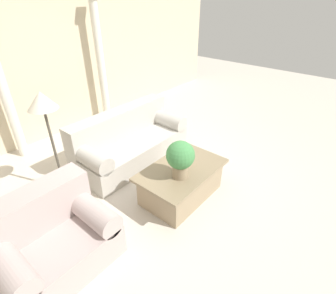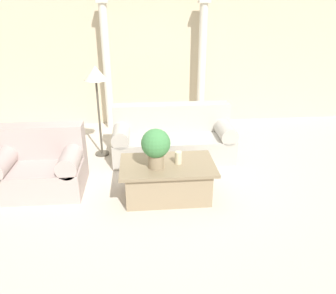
# 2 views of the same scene
# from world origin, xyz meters

# --- Properties ---
(ground_plane) EXTENTS (16.00, 16.00, 0.00)m
(ground_plane) POSITION_xyz_m (0.00, 0.00, 0.00)
(ground_plane) COLOR beige
(wall_back) EXTENTS (10.00, 0.06, 3.20)m
(wall_back) POSITION_xyz_m (0.00, 2.76, 1.60)
(wall_back) COLOR beige
(wall_back) RESTS_ON ground_plane
(sofa_long) EXTENTS (2.02, 0.88, 0.88)m
(sofa_long) POSITION_xyz_m (0.17, 0.83, 0.35)
(sofa_long) COLOR #B7B2A8
(sofa_long) RESTS_ON ground_plane
(loveseat) EXTENTS (1.19, 0.88, 0.88)m
(loveseat) POSITION_xyz_m (-1.81, -0.09, 0.36)
(loveseat) COLOR #B7A39E
(loveseat) RESTS_ON ground_plane
(coffee_table) EXTENTS (1.27, 0.80, 0.49)m
(coffee_table) POSITION_xyz_m (-0.04, -0.49, 0.25)
(coffee_table) COLOR #998466
(coffee_table) RESTS_ON ground_plane
(potted_plant) EXTENTS (0.38, 0.38, 0.53)m
(potted_plant) POSITION_xyz_m (-0.19, -0.58, 0.80)
(potted_plant) COLOR #937F60
(potted_plant) RESTS_ON coffee_table
(pillar_candle) EXTENTS (0.09, 0.09, 0.17)m
(pillar_candle) POSITION_xyz_m (0.11, -0.49, 0.57)
(pillar_candle) COLOR beige
(pillar_candle) RESTS_ON coffee_table
(floor_lamp) EXTENTS (0.38, 0.38, 1.56)m
(floor_lamp) POSITION_xyz_m (-1.07, 0.99, 1.34)
(floor_lamp) COLOR #4C473D
(floor_lamp) RESTS_ON ground_plane
(column_left) EXTENTS (0.23, 0.23, 2.55)m
(column_left) POSITION_xyz_m (-1.02, 2.43, 1.30)
(column_left) COLOR silver
(column_left) RESTS_ON ground_plane
(column_right) EXTENTS (0.23, 0.23, 2.55)m
(column_right) POSITION_xyz_m (0.94, 2.43, 1.30)
(column_right) COLOR silver
(column_right) RESTS_ON ground_plane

